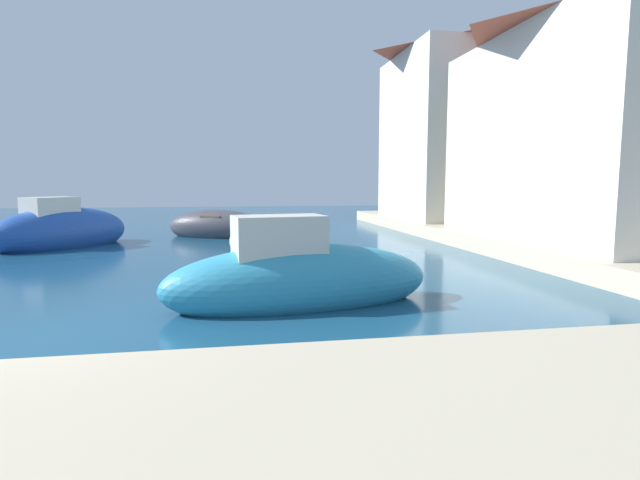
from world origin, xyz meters
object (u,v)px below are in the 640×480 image
moored_boat_5 (299,279)px  moored_boat_1 (274,245)px  moored_boat_0 (217,227)px  quayside_tree (583,146)px  moored_boat_4 (62,231)px  waterfront_building_annex (456,126)px  waterfront_building_main (593,119)px

moored_boat_5 → moored_boat_1: bearing=81.1°
moored_boat_0 → quayside_tree: (11.90, -5.71, 2.94)m
moored_boat_1 → moored_boat_4: moored_boat_4 is taller
moored_boat_0 → moored_boat_1: size_ratio=1.08×
moored_boat_0 → moored_boat_1: 6.61m
moored_boat_4 → waterfront_building_annex: 17.12m
moored_boat_1 → quayside_tree: bearing=-118.9°
moored_boat_5 → moored_boat_0: bearing=89.5°
moored_boat_1 → waterfront_building_main: (9.23, -0.89, 3.59)m
waterfront_building_main → waterfront_building_annex: waterfront_building_annex is taller
moored_boat_0 → waterfront_building_annex: 11.96m
quayside_tree → moored_boat_1: bearing=-176.2°
moored_boat_5 → waterfront_building_annex: 16.97m
waterfront_building_main → quayside_tree: bearing=59.6°
moored_boat_5 → waterfront_building_main: waterfront_building_main is taller
moored_boat_4 → waterfront_building_annex: bearing=-36.5°
moored_boat_4 → quayside_tree: (17.00, -3.39, 2.80)m
moored_boat_0 → moored_boat_5: moored_boat_5 is taller
waterfront_building_main → moored_boat_0: bearing=146.5°
moored_boat_5 → waterfront_building_main: 10.89m
moored_boat_5 → quayside_tree: bearing=22.2°
waterfront_building_main → quayside_tree: size_ratio=2.17×
waterfront_building_main → waterfront_building_annex: bearing=90.0°
waterfront_building_main → waterfront_building_annex: 9.05m
waterfront_building_main → moored_boat_4: bearing=162.8°
moored_boat_0 → quayside_tree: size_ratio=1.09×
moored_boat_4 → waterfront_building_annex: size_ratio=0.58×
moored_boat_5 → waterfront_building_main: (9.24, 4.54, 3.53)m
moored_boat_1 → waterfront_building_annex: (9.23, 8.12, 4.40)m
moored_boat_0 → waterfront_building_main: bearing=171.5°
moored_boat_4 → moored_boat_5: (6.83, -9.51, -0.08)m
moored_boat_1 → quayside_tree: quayside_tree is taller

